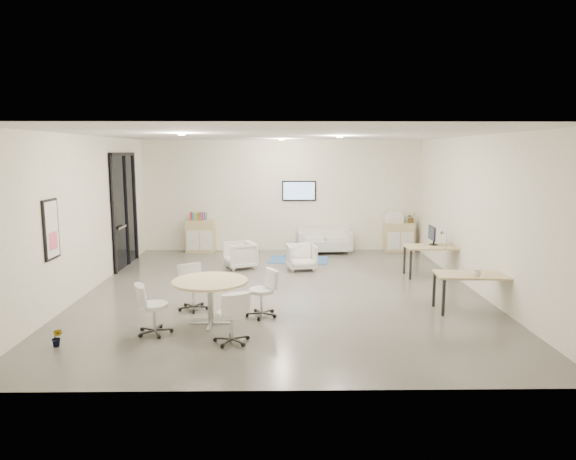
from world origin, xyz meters
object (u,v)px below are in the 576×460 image
(desk_rear, at_px, (435,249))
(desk_front, at_px, (473,278))
(sideboard_left, at_px, (200,236))
(armchair_left, at_px, (240,254))
(armchair_right, at_px, (302,256))
(sideboard_right, at_px, (399,237))
(round_table, at_px, (210,285))
(loveseat, at_px, (324,242))

(desk_rear, bearing_deg, desk_front, -92.56)
(sideboard_left, xyz_separation_m, desk_front, (5.78, -5.66, 0.16))
(armchair_left, height_order, armchair_right, armchair_left)
(sideboard_right, bearing_deg, sideboard_left, -179.91)
(armchair_left, relative_size, round_table, 0.57)
(sideboard_right, height_order, desk_rear, sideboard_right)
(desk_rear, height_order, round_table, round_table)
(sideboard_left, bearing_deg, loveseat, -2.33)
(loveseat, height_order, armchair_left, armchair_left)
(sideboard_right, xyz_separation_m, armchair_left, (-4.44, -2.11, -0.06))
(sideboard_left, distance_m, desk_front, 8.09)
(desk_rear, xyz_separation_m, round_table, (-4.74, -3.29, 0.04))
(armchair_right, height_order, round_table, round_table)
(desk_rear, bearing_deg, sideboard_left, 152.41)
(desk_rear, distance_m, round_table, 5.77)
(sideboard_left, xyz_separation_m, armchair_left, (1.30, -2.11, -0.10))
(desk_rear, bearing_deg, loveseat, 128.60)
(loveseat, distance_m, round_table, 6.64)
(armchair_right, height_order, desk_rear, desk_rear)
(sideboard_left, distance_m, sideboard_right, 5.75)
(sideboard_left, height_order, armchair_right, sideboard_left)
(round_table, bearing_deg, sideboard_left, 100.23)
(armchair_left, height_order, desk_rear, armchair_left)
(desk_rear, relative_size, round_table, 1.10)
(sideboard_left, height_order, loveseat, sideboard_left)
(desk_rear, bearing_deg, sideboard_right, 92.28)
(round_table, bearing_deg, desk_front, 8.15)
(sideboard_right, relative_size, armchair_right, 1.22)
(loveseat, bearing_deg, round_table, -114.63)
(armchair_left, bearing_deg, armchair_right, 60.66)
(armchair_right, relative_size, desk_front, 0.50)
(sideboard_left, xyz_separation_m, armchair_right, (2.82, -2.30, -0.12))
(armchair_right, distance_m, desk_rear, 3.16)
(desk_front, xyz_separation_m, round_table, (-4.64, -0.66, 0.06))
(armchair_right, relative_size, round_table, 0.55)
(desk_front, bearing_deg, round_table, -167.40)
(armchair_right, bearing_deg, round_table, -120.87)
(sideboard_right, xyz_separation_m, desk_rear, (0.14, -3.04, 0.22))
(armchair_right, distance_m, round_table, 4.37)
(loveseat, xyz_separation_m, desk_front, (2.23, -5.51, 0.31))
(armchair_right, bearing_deg, desk_front, -56.70)
(sideboard_left, height_order, round_table, sideboard_left)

